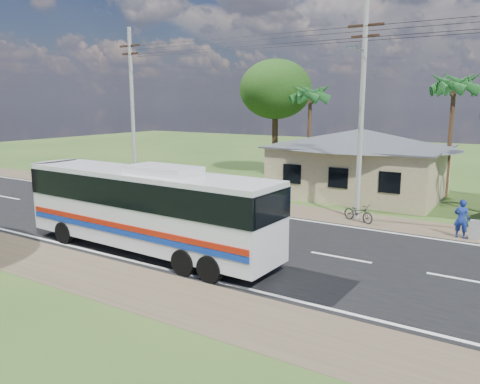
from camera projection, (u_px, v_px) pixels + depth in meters
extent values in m
plane|color=#2F491A|center=(244.00, 240.00, 20.93)|extent=(120.00, 120.00, 0.00)
cube|color=black|center=(244.00, 240.00, 20.93)|extent=(120.00, 10.00, 0.02)
cube|color=brown|center=(304.00, 212.00, 26.34)|extent=(120.00, 3.00, 0.01)
cube|color=brown|center=(142.00, 288.00, 15.52)|extent=(120.00, 3.00, 0.01)
cube|color=silver|center=(290.00, 218.00, 24.84)|extent=(120.00, 0.15, 0.01)
cube|color=silver|center=(177.00, 272.00, 17.02)|extent=(120.00, 0.15, 0.01)
cube|color=silver|center=(244.00, 240.00, 20.93)|extent=(120.00, 0.15, 0.01)
cube|color=tan|center=(360.00, 171.00, 30.93)|extent=(10.00, 8.00, 3.20)
cube|color=#4C4F54|center=(361.00, 146.00, 30.62)|extent=(10.60, 8.60, 0.10)
pyramid|color=#4C4F54|center=(362.00, 129.00, 30.40)|extent=(12.40, 10.00, 1.20)
cube|color=black|center=(292.00, 174.00, 29.13)|extent=(1.20, 0.08, 1.20)
cube|color=black|center=(338.00, 178.00, 27.57)|extent=(1.20, 0.08, 1.20)
cube|color=black|center=(390.00, 182.00, 26.01)|extent=(1.20, 0.08, 1.20)
cylinder|color=#9E9E99|center=(133.00, 111.00, 32.08)|extent=(0.26, 0.26, 11.00)
cube|color=#382014|center=(130.00, 46.00, 31.27)|extent=(1.80, 0.12, 0.12)
cube|color=#382014|center=(130.00, 54.00, 31.36)|extent=(1.40, 0.10, 0.10)
cylinder|color=#9E9E99|center=(361.00, 114.00, 23.74)|extent=(0.26, 0.26, 11.00)
cube|color=#382014|center=(366.00, 25.00, 22.93)|extent=(1.80, 0.12, 0.12)
cube|color=#382014|center=(365.00, 36.00, 23.03)|extent=(1.40, 0.10, 0.10)
cylinder|color=gray|center=(358.00, 49.00, 22.33)|extent=(0.08, 2.00, 0.08)
cube|color=gray|center=(351.00, 47.00, 21.49)|extent=(0.50, 0.18, 0.12)
cylinder|color=black|center=(230.00, 41.00, 27.14)|extent=(16.00, 0.02, 0.02)
cylinder|color=#47301E|center=(450.00, 139.00, 30.01)|extent=(0.28, 0.28, 7.50)
cylinder|color=#47301E|center=(309.00, 137.00, 35.68)|extent=(0.28, 0.28, 7.00)
cylinder|color=#47301E|center=(275.00, 140.00, 39.52)|extent=(0.50, 0.50, 5.95)
ellipsoid|color=#1A3C10|center=(276.00, 89.00, 38.74)|extent=(6.00, 6.00, 4.92)
cube|color=silver|center=(146.00, 207.00, 18.89)|extent=(11.81, 2.87, 2.93)
cube|color=black|center=(146.00, 190.00, 18.76)|extent=(11.86, 2.93, 1.08)
cube|color=black|center=(57.00, 184.00, 22.05)|extent=(0.20, 2.25, 1.76)
cube|color=#991A09|center=(124.00, 227.00, 17.99)|extent=(11.53, 0.46, 0.22)
cube|color=navy|center=(124.00, 233.00, 18.03)|extent=(11.53, 0.46, 0.22)
cube|color=silver|center=(163.00, 170.00, 18.05)|extent=(2.99, 1.67, 0.29)
cylinder|color=black|center=(65.00, 233.00, 20.40)|extent=(0.99, 0.38, 0.98)
cylinder|color=black|center=(106.00, 222.00, 22.23)|extent=(0.99, 0.38, 0.98)
cylinder|color=black|center=(184.00, 262.00, 16.63)|extent=(0.99, 0.38, 0.98)
cylinder|color=black|center=(222.00, 246.00, 18.46)|extent=(0.99, 0.38, 0.98)
cylinder|color=black|center=(210.00, 269.00, 15.99)|extent=(0.99, 0.38, 0.98)
cylinder|color=black|center=(246.00, 252.00, 17.82)|extent=(0.99, 0.38, 0.98)
imported|color=black|center=(358.00, 213.00, 24.12)|extent=(1.94, 1.29, 0.97)
imported|color=navy|center=(462.00, 219.00, 21.16)|extent=(0.69, 0.49, 1.80)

